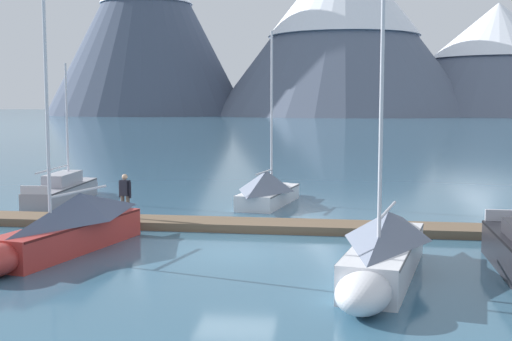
{
  "coord_description": "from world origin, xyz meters",
  "views": [
    {
      "loc": [
        2.92,
        -20.67,
        4.78
      ],
      "look_at": [
        0.0,
        6.0,
        2.0
      ],
      "focal_mm": 47.27,
      "sensor_mm": 36.0,
      "label": 1
    }
  ],
  "objects_px": {
    "sailboat_second_berth": "(68,225)",
    "person_on_dock": "(125,193)",
    "sailboat_nearest_berth": "(66,190)",
    "sailboat_mid_dock_starboard": "(384,249)",
    "sailboat_mid_dock_port": "(269,188)"
  },
  "relations": [
    {
      "from": "sailboat_mid_dock_starboard",
      "to": "sailboat_mid_dock_port",
      "type": "bearing_deg",
      "value": 108.34
    },
    {
      "from": "sailboat_nearest_berth",
      "to": "sailboat_mid_dock_starboard",
      "type": "distance_m",
      "value": 18.61
    },
    {
      "from": "sailboat_nearest_berth",
      "to": "sailboat_mid_dock_starboard",
      "type": "bearing_deg",
      "value": -41.72
    },
    {
      "from": "sailboat_nearest_berth",
      "to": "sailboat_second_berth",
      "type": "bearing_deg",
      "value": -67.55
    },
    {
      "from": "person_on_dock",
      "to": "sailboat_nearest_berth",
      "type": "bearing_deg",
      "value": 129.91
    },
    {
      "from": "sailboat_second_berth",
      "to": "sailboat_mid_dock_starboard",
      "type": "relative_size",
      "value": 1.0
    },
    {
      "from": "person_on_dock",
      "to": "sailboat_mid_dock_starboard",
      "type": "bearing_deg",
      "value": -36.5
    },
    {
      "from": "sailboat_nearest_berth",
      "to": "person_on_dock",
      "type": "relative_size",
      "value": 4.39
    },
    {
      "from": "sailboat_second_berth",
      "to": "person_on_dock",
      "type": "distance_m",
      "value": 4.74
    },
    {
      "from": "sailboat_mid_dock_port",
      "to": "sailboat_nearest_berth",
      "type": "bearing_deg",
      "value": -177.47
    },
    {
      "from": "sailboat_mid_dock_port",
      "to": "person_on_dock",
      "type": "distance_m",
      "value": 7.8
    },
    {
      "from": "sailboat_second_berth",
      "to": "sailboat_mid_dock_starboard",
      "type": "xyz_separation_m",
      "value": [
        9.67,
        -2.16,
        -0.04
      ]
    },
    {
      "from": "sailboat_second_berth",
      "to": "sailboat_mid_dock_port",
      "type": "height_order",
      "value": "sailboat_second_berth"
    },
    {
      "from": "sailboat_nearest_berth",
      "to": "person_on_dock",
      "type": "xyz_separation_m",
      "value": [
        4.62,
        -5.52,
        0.69
      ]
    },
    {
      "from": "sailboat_mid_dock_starboard",
      "to": "person_on_dock",
      "type": "distance_m",
      "value": 11.54
    }
  ]
}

